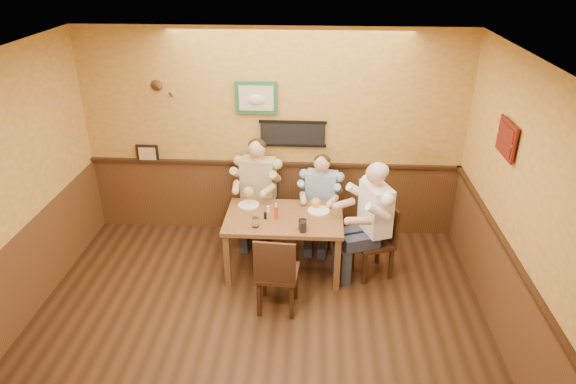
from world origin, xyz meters
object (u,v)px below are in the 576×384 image
object	(u,v)px
diner_tan_shirt	(259,195)
chair_near_side	(278,271)
chair_back_right	(320,217)
diner_white_elder	(374,227)
pepper_shaker	(265,216)
chair_right_end	(373,241)
chair_back_left	(259,208)
water_glass_mid	(303,227)
salt_shaker	(268,209)
cola_tumbler	(302,224)
dining_table	(284,223)
water_glass_left	(256,222)
hot_sauce_bottle	(276,212)
diner_blue_polo	(321,205)

from	to	relation	value
diner_tan_shirt	chair_near_side	bearing A→B (deg)	-66.50
chair_back_right	diner_tan_shirt	distance (m)	0.87
diner_white_elder	pepper_shaker	xyz separation A→B (m)	(-1.29, -0.04, 0.13)
chair_right_end	chair_back_left	bearing A→B (deg)	-138.50
water_glass_mid	salt_shaker	distance (m)	0.62
water_glass_mid	salt_shaker	size ratio (longest dim) A/B	1.51
chair_back_right	salt_shaker	xyz separation A→B (m)	(-0.64, -0.55, 0.39)
chair_near_side	diner_white_elder	distance (m)	1.32
chair_back_left	cola_tumbler	bearing A→B (deg)	-49.22
dining_table	cola_tumbler	bearing A→B (deg)	-51.07
chair_back_right	cola_tumbler	world-z (taller)	cola_tumbler
dining_table	water_glass_left	size ratio (longest dim) A/B	11.59
chair_back_left	hot_sauce_bottle	world-z (taller)	hot_sauce_bottle
chair_near_side	diner_white_elder	xyz separation A→B (m)	(1.09, 0.71, 0.18)
chair_near_side	cola_tumbler	bearing A→B (deg)	-114.60
chair_near_side	cola_tumbler	xyz separation A→B (m)	(0.25, 0.46, 0.33)
chair_back_left	salt_shaker	world-z (taller)	chair_back_left
pepper_shaker	water_glass_mid	bearing A→B (deg)	-30.81
diner_white_elder	chair_back_right	bearing A→B (deg)	-157.58
water_glass_mid	chair_right_end	bearing A→B (deg)	20.53
diner_tan_shirt	diner_blue_polo	distance (m)	0.84
cola_tumbler	pepper_shaker	distance (m)	0.50
chair_back_right	water_glass_mid	bearing A→B (deg)	-92.22
diner_tan_shirt	salt_shaker	world-z (taller)	diner_tan_shirt
dining_table	chair_back_right	world-z (taller)	chair_back_right
diner_tan_shirt	cola_tumbler	size ratio (longest dim) A/B	10.95
chair_right_end	diner_blue_polo	xyz separation A→B (m)	(-0.63, 0.67, 0.12)
chair_near_side	diner_tan_shirt	size ratio (longest dim) A/B	0.74
chair_back_left	pepper_shaker	distance (m)	0.90
chair_back_left	water_glass_left	distance (m)	1.08
chair_right_end	chair_near_side	xyz separation A→B (m)	(-1.09, -0.71, 0.02)
diner_blue_polo	salt_shaker	distance (m)	0.87
pepper_shaker	chair_back_left	bearing A→B (deg)	102.00
diner_tan_shirt	hot_sauce_bottle	world-z (taller)	diner_tan_shirt
diner_blue_polo	chair_back_right	bearing A→B (deg)	0.00
chair_back_left	pepper_shaker	bearing A→B (deg)	-68.45
water_glass_left	hot_sauce_bottle	world-z (taller)	hot_sauce_bottle
diner_tan_shirt	salt_shaker	xyz separation A→B (m)	(0.19, -0.65, 0.14)
water_glass_left	diner_tan_shirt	bearing A→B (deg)	94.61
chair_back_right	salt_shaker	distance (m)	0.93
chair_right_end	diner_tan_shirt	bearing A→B (deg)	-138.50
chair_near_side	water_glass_left	size ratio (longest dim) A/B	7.95
cola_tumbler	salt_shaker	distance (m)	0.57
water_glass_mid	hot_sauce_bottle	xyz separation A→B (m)	(-0.33, 0.29, 0.03)
chair_back_left	water_glass_mid	world-z (taller)	chair_back_left
water_glass_left	chair_back_right	bearing A→B (deg)	50.60
chair_near_side	cola_tumbler	distance (m)	0.62
water_glass_left	hot_sauce_bottle	bearing A→B (deg)	45.16
diner_tan_shirt	pepper_shaker	world-z (taller)	diner_tan_shirt
water_glass_left	salt_shaker	size ratio (longest dim) A/B	1.47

